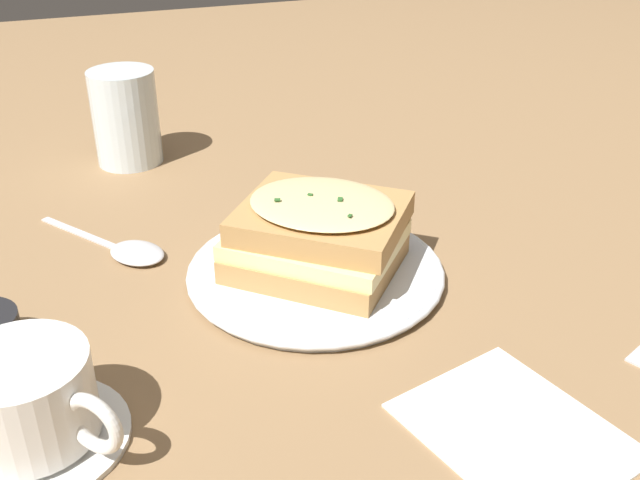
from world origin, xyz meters
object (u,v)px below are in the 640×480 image
Objects in this scene: dinner_plate at (320,271)px; teacup_with_saucer at (29,405)px; spoon at (130,250)px; sandwich at (321,234)px; napkin at (515,430)px; water_glass at (126,117)px.

teacup_with_saucer reaches higher than dinner_plate.
dinner_plate is 1.54× the size of spoon.
sandwich is 0.19m from spoon.
napkin is (-0.23, -0.06, -0.01)m from dinner_plate.
water_glass is at bearing 21.28° from sandwich.
spoon is 1.05× the size of napkin.
spoon is (0.23, -0.09, -0.03)m from teacup_with_saucer.
teacup_with_saucer is at bearing 32.93° from spoon.
napkin is (-0.56, -0.19, -0.05)m from water_glass.
teacup_with_saucer is 0.84× the size of spoon.
dinner_plate is 0.04m from sandwich.
teacup_with_saucer is 0.25m from spoon.
spoon is (0.10, 0.16, -0.00)m from dinner_plate.
spoon is at bearing 58.11° from sandwich.
water_glass reaches higher than teacup_with_saucer.
sandwich is (0.00, -0.00, 0.04)m from dinner_plate.
water_glass is at bearing 20.97° from dinner_plate.
spoon reaches higher than napkin.
napkin is at bearing -166.29° from sandwich.
teacup_with_saucer is 0.32m from napkin.
dinner_plate is at bearing 73.94° from teacup_with_saucer.
teacup_with_saucer is at bearing 165.51° from water_glass.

